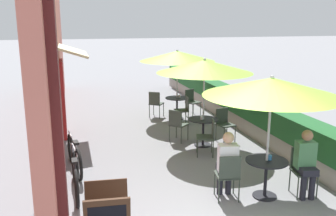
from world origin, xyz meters
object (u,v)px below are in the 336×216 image
Objects in this scene: cafe_chair_mid_left at (177,123)px; patio_table_far at (177,104)px; cafe_chair_near_right at (228,173)px; seated_patron_near_right at (227,162)px; patio_umbrella_mid at (204,66)px; bicycle_leaning at (75,175)px; coffee_cup_far at (179,96)px; patio_umbrella_near at (272,87)px; bicycle_second at (74,155)px; cafe_chair_mid_right at (208,135)px; cafe_chair_mid_back at (224,122)px; cafe_chair_far_left at (156,102)px; cafe_chair_far_back at (192,100)px; patio_table_mid at (203,126)px; cafe_chair_far_right at (184,108)px; seated_patron_near_left at (306,161)px; patio_umbrella_far at (177,56)px; coffee_cup_mid at (202,118)px; patio_table_near at (266,171)px; coffee_cup_near at (270,157)px; cafe_chair_near_left at (303,167)px.

cafe_chair_mid_left reaches higher than patio_table_far.
seated_patron_near_right is at bearing 90.00° from cafe_chair_near_right.
patio_umbrella_mid reaches higher than bicycle_leaning.
coffee_cup_far is at bearing -4.79° from patio_table_far.
cafe_chair_near_right is at bearing 176.47° from patio_umbrella_near.
bicycle_second is (-2.66, -1.32, -0.17)m from cafe_chair_mid_left.
cafe_chair_near_right is at bearing -175.66° from cafe_chair_mid_right.
cafe_chair_mid_back is 2.53m from coffee_cup_far.
cafe_chair_far_left is 1.00× the size of cafe_chair_far_back.
cafe_chair_far_left is (0.02, 2.61, 0.00)m from cafe_chair_mid_left.
cafe_chair_far_right is at bearing 87.05° from patio_table_mid.
bicycle_second is at bearing -107.28° from cafe_chair_mid_left.
cafe_chair_far_back is (-0.10, 6.23, -0.17)m from seated_patron_near_left.
seated_patron_near_right is 6.06m from cafe_chair_far_back.
patio_table_mid is at bearing 6.08° from cafe_chair_mid_right.
patio_umbrella_far is at bearing 92.57° from seated_patron_near_right.
seated_patron_near_left is 1.00× the size of seated_patron_near_right.
patio_umbrella_near is at bearing -86.68° from coffee_cup_mid.
patio_table_near is 0.60× the size of seated_patron_near_right.
cafe_chair_mid_right is at bearing -96.14° from coffee_cup_mid.
patio_table_mid is at bearing 87.93° from cafe_chair_near_right.
patio_umbrella_mid reaches higher than cafe_chair_far_back.
patio_umbrella_near is at bearing 66.47° from cafe_chair_mid_back.
cafe_chair_near_right is at bearing 177.24° from coffee_cup_near.
cafe_chair_far_back is (0.54, 6.07, -0.23)m from coffee_cup_near.
patio_umbrella_mid is 1.69m from cafe_chair_mid_right.
patio_table_far is (-0.72, 5.86, -0.18)m from seated_patron_near_left.
bicycle_second is at bearing -20.04° from seated_patron_near_left.
coffee_cup_far is (0.18, 2.71, -1.29)m from patio_umbrella_mid.
patio_table_near is 0.87× the size of cafe_chair_far_back.
patio_table_far is (0.15, 2.76, -0.24)m from coffee_cup_mid.
patio_umbrella_mid is (-0.83, 3.03, 1.52)m from cafe_chair_near_left.
patio_umbrella_far reaches higher than cafe_chair_mid_back.
patio_table_near is 3.50m from bicycle_leaning.
patio_table_near is 5.71m from patio_table_far.
patio_table_far is at bearing 87.99° from patio_umbrella_mid.
coffee_cup_far is at bearing 118.51° from cafe_chair_mid_left.
cafe_chair_far_right reaches higher than patio_table_far.
bicycle_second is at bearing -133.60° from coffee_cup_far.
seated_patron_near_right is at bearing -101.76° from patio_umbrella_mid.
patio_table_near is 0.43× the size of bicycle_leaning.
coffee_cup_mid is (-0.89, 2.99, 0.23)m from cafe_chair_near_left.
coffee_cup_near is at bearing -39.90° from bicycle_second.
cafe_chair_far_left is at bearing -68.16° from seated_patron_near_left.
cafe_chair_near_left is 1.15× the size of patio_table_mid.
patio_table_mid is 0.72m from cafe_chair_mid_left.
cafe_chair_near_right is 5.71m from patio_table_far.
cafe_chair_mid_right is at bearing 96.07° from patio_umbrella_near.
cafe_chair_far_left is at bearing 47.92° from bicycle_second.
cafe_chair_mid_back is at bearing 77.17° from seated_patron_near_right.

